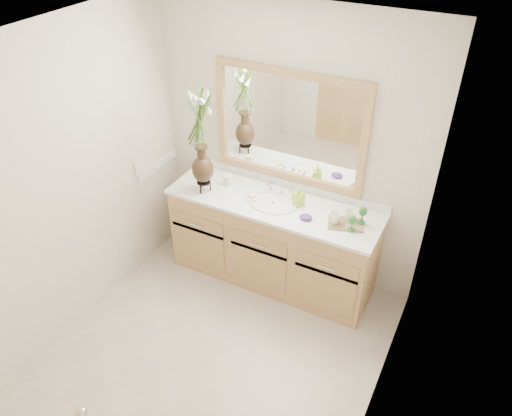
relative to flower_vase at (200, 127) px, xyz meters
The scene contains 22 objects.
floor 1.80m from the flower_vase, 55.71° to the right, with size 2.60×2.60×0.00m, color #BAAE9F.
ceiling 1.45m from the flower_vase, 55.71° to the right, with size 2.40×2.60×0.02m, color white.
wall_back 0.77m from the flower_vase, 33.11° to the left, with size 2.40×0.02×2.40m, color white.
wall_front 2.30m from the flower_vase, 74.41° to the right, with size 2.40×0.02×2.40m, color white.
wall_left 1.10m from the flower_vase, 123.09° to the right, with size 0.02×2.60×2.40m, color white.
wall_right 2.04m from the flower_vase, 26.39° to the right, with size 0.02×2.60×2.40m, color white.
vanity 1.21m from the flower_vase, 10.63° to the left, with size 1.80×0.55×0.80m.
counter 0.88m from the flower_vase, 10.63° to the left, with size 1.84×0.57×0.03m, color white.
sink 0.91m from the flower_vase, ahead, with size 0.38×0.34×0.23m.
mirror 0.72m from the flower_vase, 31.65° to the left, with size 1.32×0.04×0.97m.
switch_plate 0.74m from the flower_vase, 166.75° to the right, with size 0.02×0.12×0.12m, color white.
door 2.25m from the flower_vase, 81.83° to the right, with size 0.80×0.03×2.00m, color tan.
flower_vase is the anchor object (origin of this frame).
tumbler 0.60m from the flower_vase, 52.98° to the left, with size 0.07×0.07×0.09m, color white.
soap_dish 0.73m from the flower_vase, 10.46° to the left, with size 0.11×0.11×0.03m.
soap_bottle 0.99m from the flower_vase, 12.02° to the left, with size 0.07×0.07×0.15m, color #99E536.
purple_dish 1.11m from the flower_vase, ahead, with size 0.10×0.08×0.04m, color #4F2776.
tray 1.39m from the flower_vase, ahead, with size 0.28×0.18×0.01m, color brown.
mug_left 1.29m from the flower_vase, ahead, with size 0.09×0.09×0.09m, color white.
mug_right 1.39m from the flower_vase, ahead, with size 0.09×0.08×0.09m, color white.
goblet_front 1.41m from the flower_vase, ahead, with size 0.06×0.06×0.13m.
goblet_back 1.46m from the flower_vase, ahead, with size 0.07×0.07×0.15m.
Camera 1 is at (1.45, -2.12, 3.19)m, focal length 35.00 mm.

